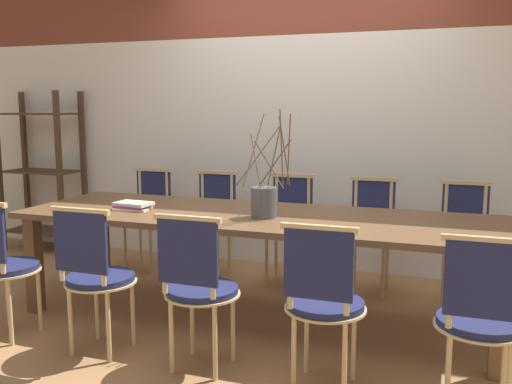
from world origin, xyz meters
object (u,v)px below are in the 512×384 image
Objects in this scene: vase_centerpiece at (264,200)px; book_stack at (133,206)px; dining_table at (256,225)px; chair_far_center at (288,224)px; chair_near_center at (199,284)px; shelving_rack at (42,172)px.

vase_centerpiece is 0.96m from book_stack.
chair_far_center reaches higher than dining_table.
chair_near_center is at bearing -92.04° from dining_table.
book_stack is (-0.95, -0.03, -0.09)m from vase_centerpiece.
chair_far_center is 1.27× the size of vase_centerpiece.
vase_centerpiece reaches higher than chair_far_center.
chair_near_center is at bearing -40.89° from book_stack.
dining_table is 0.22m from vase_centerpiece.
chair_near_center is at bearing 89.65° from chair_far_center.
vase_centerpiece is at bearing -45.20° from dining_table.
dining_table is 3.62× the size of chair_near_center.
vase_centerpiece is (0.11, -0.93, 0.35)m from chair_far_center.
chair_far_center is at bearing 48.73° from book_stack.
vase_centerpiece reaches higher than book_stack.
vase_centerpiece reaches higher than chair_near_center.
book_stack is at bearing 48.73° from chair_far_center.
book_stack is at bearing -172.09° from dining_table.
book_stack reaches higher than dining_table.
dining_table is 4.60× the size of vase_centerpiece.
shelving_rack is (-1.80, 1.22, 0.04)m from book_stack.
dining_table is at bearing 134.80° from vase_centerpiece.
chair_far_center is 1.00m from vase_centerpiece.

